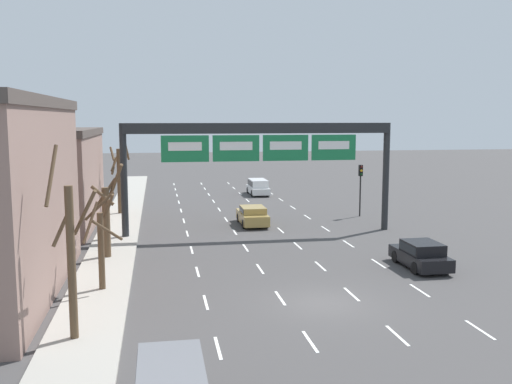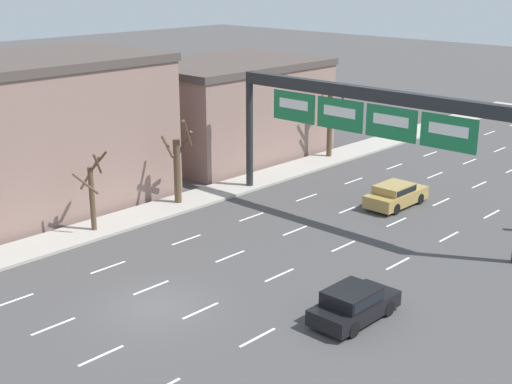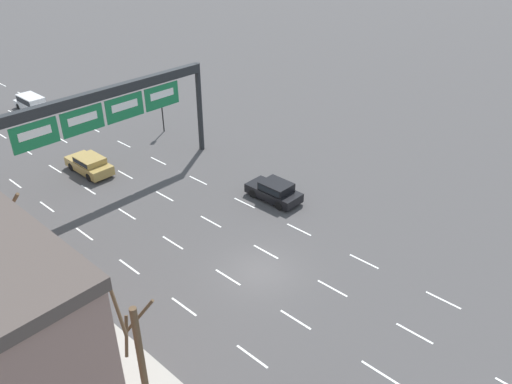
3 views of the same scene
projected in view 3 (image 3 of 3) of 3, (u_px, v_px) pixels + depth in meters
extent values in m
plane|color=#474444|center=(260.00, 271.00, 29.25)|extent=(220.00, 220.00, 0.00)
cube|color=#A8A399|center=(120.00, 368.00, 23.08)|extent=(2.80, 110.00, 0.15)
cube|color=white|center=(252.00, 356.00, 23.76)|extent=(0.12, 2.00, 0.01)
cube|color=white|center=(184.00, 307.00, 26.69)|extent=(0.12, 2.00, 0.01)
cube|color=white|center=(129.00, 267.00, 29.62)|extent=(0.12, 2.00, 0.01)
cube|color=white|center=(84.00, 234.00, 32.55)|extent=(0.12, 2.00, 0.01)
cube|color=white|center=(47.00, 207.00, 35.48)|extent=(0.12, 2.00, 0.01)
cube|color=white|center=(15.00, 184.00, 38.41)|extent=(0.12, 2.00, 0.01)
cube|color=white|center=(380.00, 373.00, 22.93)|extent=(0.12, 2.00, 0.01)
cube|color=white|center=(295.00, 320.00, 25.86)|extent=(0.12, 2.00, 0.01)
cube|color=white|center=(228.00, 277.00, 28.79)|extent=(0.12, 2.00, 0.01)
cube|color=white|center=(173.00, 243.00, 31.72)|extent=(0.12, 2.00, 0.01)
cube|color=white|center=(127.00, 214.00, 34.65)|extent=(0.12, 2.00, 0.01)
cube|color=white|center=(88.00, 190.00, 37.57)|extent=(0.12, 2.00, 0.01)
cube|color=white|center=(55.00, 169.00, 40.50)|extent=(0.12, 2.00, 0.01)
cube|color=white|center=(27.00, 151.00, 43.43)|extent=(0.12, 2.00, 0.01)
cube|color=white|center=(2.00, 135.00, 46.36)|extent=(0.12, 2.00, 0.01)
cube|color=white|center=(414.00, 333.00, 25.03)|extent=(0.12, 2.00, 0.01)
cube|color=white|center=(332.00, 288.00, 27.96)|extent=(0.12, 2.00, 0.01)
cube|color=white|center=(266.00, 252.00, 30.89)|extent=(0.12, 2.00, 0.01)
cube|color=white|center=(211.00, 222.00, 33.81)|extent=(0.12, 2.00, 0.01)
cube|color=white|center=(165.00, 196.00, 36.74)|extent=(0.12, 2.00, 0.01)
cube|color=white|center=(125.00, 175.00, 39.67)|extent=(0.12, 2.00, 0.01)
cube|color=white|center=(91.00, 156.00, 42.60)|extent=(0.12, 2.00, 0.01)
cube|color=white|center=(62.00, 140.00, 45.53)|extent=(0.12, 2.00, 0.01)
cube|color=white|center=(36.00, 125.00, 48.46)|extent=(0.12, 2.00, 0.01)
cube|color=white|center=(13.00, 113.00, 51.39)|extent=(0.12, 2.00, 0.01)
cube|color=white|center=(443.00, 300.00, 27.13)|extent=(0.12, 2.00, 0.01)
cube|color=white|center=(364.00, 261.00, 30.05)|extent=(0.12, 2.00, 0.01)
cube|color=white|center=(299.00, 230.00, 32.98)|extent=(0.12, 2.00, 0.01)
cube|color=white|center=(244.00, 203.00, 35.91)|extent=(0.12, 2.00, 0.01)
cube|color=white|center=(198.00, 180.00, 38.84)|extent=(0.12, 2.00, 0.01)
cube|color=white|center=(158.00, 161.00, 41.77)|extent=(0.12, 2.00, 0.01)
cube|color=white|center=(124.00, 144.00, 44.70)|extent=(0.12, 2.00, 0.01)
cube|color=white|center=(94.00, 129.00, 47.63)|extent=(0.12, 2.00, 0.01)
cube|color=white|center=(67.00, 116.00, 50.56)|extent=(0.12, 2.00, 0.01)
cube|color=white|center=(43.00, 104.00, 53.49)|extent=(0.12, 2.00, 0.01)
cube|color=white|center=(22.00, 94.00, 56.42)|extent=(0.12, 2.00, 0.01)
cube|color=white|center=(2.00, 85.00, 59.35)|extent=(0.12, 2.00, 0.01)
cylinder|color=#232628|center=(200.00, 108.00, 41.96)|extent=(0.45, 0.45, 7.59)
cube|color=#232628|center=(99.00, 95.00, 34.47)|extent=(18.10, 0.60, 0.70)
cube|color=#197542|center=(35.00, 135.00, 31.71)|extent=(3.13, 0.08, 1.74)
cube|color=white|center=(35.00, 133.00, 31.61)|extent=(2.19, 0.02, 0.56)
cube|color=#197542|center=(83.00, 121.00, 33.86)|extent=(3.13, 0.08, 1.74)
cube|color=white|center=(83.00, 119.00, 33.75)|extent=(2.19, 0.02, 0.56)
cube|color=#197542|center=(125.00, 108.00, 36.01)|extent=(3.13, 0.08, 1.74)
cube|color=white|center=(125.00, 106.00, 35.90)|extent=(2.19, 0.02, 0.56)
cube|color=#197542|center=(162.00, 96.00, 38.16)|extent=(3.13, 0.08, 1.74)
cube|color=white|center=(162.00, 94.00, 38.05)|extent=(2.19, 0.02, 0.56)
cube|color=#A88947|center=(89.00, 166.00, 39.78)|extent=(1.85, 4.40, 0.75)
cube|color=#A88947|center=(90.00, 160.00, 39.32)|extent=(1.70, 2.29, 0.47)
cube|color=black|center=(90.00, 160.00, 39.32)|extent=(1.74, 2.11, 0.34)
cylinder|color=black|center=(72.00, 167.00, 40.15)|extent=(0.22, 0.66, 0.66)
cylinder|color=black|center=(90.00, 160.00, 41.21)|extent=(0.22, 0.66, 0.66)
cylinder|color=black|center=(89.00, 177.00, 38.60)|extent=(0.22, 0.66, 0.66)
cylinder|color=black|center=(108.00, 170.00, 39.66)|extent=(0.22, 0.66, 0.66)
cube|color=black|center=(274.00, 193.00, 36.14)|extent=(1.82, 4.14, 0.66)
cube|color=black|center=(276.00, 186.00, 35.68)|extent=(1.67, 2.15, 0.58)
cube|color=black|center=(276.00, 186.00, 35.68)|extent=(1.71, 1.98, 0.42)
cylinder|color=black|center=(253.00, 193.00, 36.45)|extent=(0.22, 0.66, 0.66)
cylinder|color=black|center=(268.00, 185.00, 37.49)|extent=(0.22, 0.66, 0.66)
cylinder|color=black|center=(279.00, 206.00, 34.99)|extent=(0.22, 0.66, 0.66)
cylinder|color=black|center=(294.00, 197.00, 36.03)|extent=(0.22, 0.66, 0.66)
cube|color=silver|center=(32.00, 106.00, 51.65)|extent=(1.81, 4.60, 0.64)
cube|color=silver|center=(31.00, 100.00, 51.27)|extent=(1.67, 3.22, 0.75)
cube|color=black|center=(31.00, 100.00, 51.27)|extent=(1.70, 2.96, 0.54)
cylinder|color=black|center=(19.00, 106.00, 52.03)|extent=(0.22, 0.66, 0.66)
cylinder|color=black|center=(34.00, 102.00, 53.07)|extent=(0.22, 0.66, 0.66)
cylinder|color=black|center=(31.00, 113.00, 50.42)|extent=(0.22, 0.66, 0.66)
cylinder|color=black|center=(46.00, 109.00, 51.46)|extent=(0.22, 0.66, 0.66)
cylinder|color=black|center=(163.00, 115.00, 46.39)|extent=(0.12, 0.12, 3.29)
cube|color=black|center=(160.00, 93.00, 45.34)|extent=(0.30, 0.24, 0.90)
sphere|color=#3D0E0C|center=(161.00, 90.00, 45.11)|extent=(0.20, 0.20, 0.20)
sphere|color=gold|center=(161.00, 94.00, 45.26)|extent=(0.20, 0.20, 0.20)
sphere|color=#0E3515|center=(162.00, 97.00, 45.41)|extent=(0.20, 0.20, 0.20)
cylinder|color=brown|center=(78.00, 303.00, 24.21)|extent=(0.29, 0.29, 3.53)
cylinder|color=brown|center=(62.00, 265.00, 23.55)|extent=(1.39, 0.28, 1.33)
cylinder|color=brown|center=(61.00, 284.00, 23.43)|extent=(0.73, 1.08, 1.79)
cylinder|color=brown|center=(75.00, 265.00, 23.59)|extent=(0.65, 0.88, 1.31)
cylinder|color=brown|center=(88.00, 288.00, 23.56)|extent=(1.30, 0.87, 1.10)
cylinder|color=brown|center=(13.00, 250.00, 27.59)|extent=(0.43, 0.43, 3.93)
cylinder|color=brown|center=(9.00, 230.00, 26.39)|extent=(1.31, 0.42, 1.16)
cylinder|color=brown|center=(10.00, 207.00, 26.99)|extent=(0.98, 1.38, 1.93)
cylinder|color=brown|center=(0.00, 224.00, 27.15)|extent=(1.44, 0.41, 1.93)
cylinder|color=brown|center=(141.00, 359.00, 19.99)|extent=(0.30, 0.30, 5.46)
cylinder|color=brown|center=(117.00, 308.00, 18.15)|extent=(0.37, 1.26, 2.07)
cylinder|color=brown|center=(126.00, 336.00, 19.33)|extent=(0.76, 0.76, 1.44)
cylinder|color=brown|center=(139.00, 317.00, 19.69)|extent=(1.04, 1.08, 1.77)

